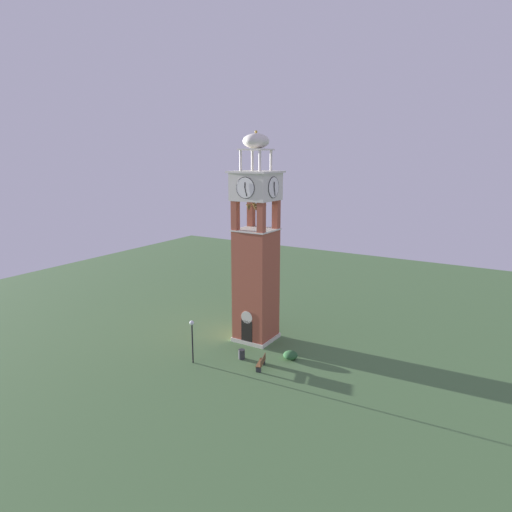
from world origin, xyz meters
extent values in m
plane|color=#476B3D|center=(0.00, 0.00, 0.00)|extent=(80.00, 80.00, 0.00)
cube|color=#9E4C38|center=(0.00, 0.00, 4.96)|extent=(3.09, 3.09, 9.93)
cube|color=silver|center=(0.00, 0.00, 0.17)|extent=(3.29, 3.29, 0.35)
cube|color=black|center=(0.00, -1.56, 1.15)|extent=(1.10, 0.04, 2.20)
cylinder|color=silver|center=(0.00, -1.56, 2.55)|extent=(1.10, 0.04, 1.10)
cube|color=#9E4C38|center=(-1.27, -1.27, 11.22)|extent=(0.56, 0.56, 2.57)
cube|color=#9E4C38|center=(1.27, -1.27, 11.22)|extent=(0.56, 0.56, 2.57)
cube|color=#9E4C38|center=(-1.27, 1.27, 11.22)|extent=(0.56, 0.56, 2.57)
cube|color=#9E4C38|center=(1.27, 1.27, 11.22)|extent=(0.56, 0.56, 2.57)
cube|color=silver|center=(0.00, 0.00, 9.99)|extent=(3.25, 3.25, 0.12)
cone|color=brown|center=(0.70, 0.04, 11.89)|extent=(0.48, 0.48, 0.50)
cone|color=brown|center=(0.39, 0.58, 11.89)|extent=(0.56, 0.56, 0.40)
cone|color=brown|center=(-0.42, 0.55, 11.89)|extent=(0.52, 0.52, 0.54)
cone|color=brown|center=(-0.69, -0.05, 11.89)|extent=(0.51, 0.51, 0.50)
cone|color=brown|center=(-0.34, -0.61, 11.89)|extent=(0.38, 0.38, 0.48)
cone|color=brown|center=(0.38, -0.58, 11.89)|extent=(0.53, 0.53, 0.36)
cube|color=silver|center=(0.00, 0.00, 13.65)|extent=(3.33, 3.33, 2.29)
cylinder|color=white|center=(0.00, -1.69, 13.65)|extent=(1.74, 0.05, 1.74)
torus|color=black|center=(0.00, -1.69, 13.65)|extent=(1.76, 0.06, 1.76)
cube|color=black|center=(0.01, -1.75, 13.86)|extent=(0.11, 0.03, 0.44)
cube|color=black|center=(0.09, -1.75, 13.31)|extent=(0.24, 0.03, 0.69)
cylinder|color=white|center=(0.00, 1.69, 13.65)|extent=(1.74, 0.05, 1.74)
torus|color=black|center=(0.00, 1.69, 13.65)|extent=(1.76, 0.06, 1.76)
cube|color=black|center=(0.01, 1.75, 13.86)|extent=(0.11, 0.03, 0.44)
cube|color=black|center=(0.09, 1.75, 13.31)|extent=(0.24, 0.03, 0.69)
cylinder|color=white|center=(-1.69, 0.00, 13.65)|extent=(0.05, 1.74, 1.74)
torus|color=black|center=(-1.69, 0.00, 13.65)|extent=(0.06, 1.76, 1.76)
cube|color=black|center=(-1.75, 0.01, 13.86)|extent=(0.03, 0.11, 0.44)
cube|color=black|center=(-1.75, 0.09, 13.31)|extent=(0.03, 0.24, 0.69)
cylinder|color=white|center=(1.69, 0.00, 13.65)|extent=(0.05, 1.74, 1.74)
torus|color=black|center=(1.69, 0.00, 13.65)|extent=(0.06, 1.76, 1.76)
cube|color=black|center=(1.75, 0.01, 13.86)|extent=(0.03, 0.11, 0.44)
cube|color=black|center=(1.75, 0.09, 13.31)|extent=(0.03, 0.24, 0.69)
cube|color=silver|center=(0.00, 0.00, 14.87)|extent=(3.69, 3.69, 0.16)
cylinder|color=silver|center=(-0.92, -0.92, 15.79)|extent=(0.22, 0.22, 1.68)
cylinder|color=silver|center=(0.92, -0.92, 15.79)|extent=(0.22, 0.22, 1.68)
cylinder|color=silver|center=(-0.92, 0.92, 15.79)|extent=(0.22, 0.22, 1.68)
cylinder|color=silver|center=(0.92, 0.92, 15.79)|extent=(0.22, 0.22, 1.68)
cube|color=silver|center=(0.00, 0.00, 16.68)|extent=(2.27, 2.27, 0.12)
ellipsoid|color=silver|center=(0.00, 0.00, 17.36)|extent=(2.19, 2.19, 1.22)
sphere|color=#B79338|center=(0.00, 0.00, 18.09)|extent=(0.24, 0.24, 0.24)
cube|color=brown|center=(3.26, -4.72, 0.45)|extent=(0.89, 1.66, 0.06)
cube|color=brown|center=(3.44, -4.66, 0.73)|extent=(0.52, 1.54, 0.44)
cube|color=#2D2D33|center=(3.47, -5.40, 0.21)|extent=(0.40, 0.19, 0.42)
cube|color=#2D2D33|center=(3.05, -4.03, 0.21)|extent=(0.40, 0.19, 0.42)
cylinder|color=black|center=(-1.85, -6.70, 1.60)|extent=(0.12, 0.12, 3.19)
sphere|color=silver|center=(-1.85, -6.70, 3.37)|extent=(0.36, 0.36, 0.36)
cylinder|color=#2D2D33|center=(1.11, -4.10, 0.40)|extent=(0.52, 0.52, 0.80)
ellipsoid|color=#28562D|center=(4.53, -2.09, 0.34)|extent=(1.17, 1.17, 0.67)
camera|label=1|loc=(19.42, -32.26, 16.01)|focal=31.21mm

